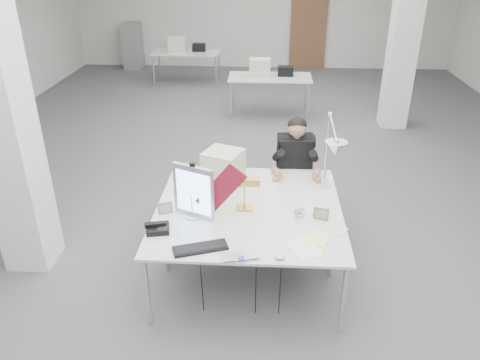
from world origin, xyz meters
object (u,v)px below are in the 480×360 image
(seated_person, at_px, (296,154))
(monitor, at_px, (194,192))
(laptop, at_px, (241,260))
(beige_monitor, at_px, (223,167))
(architect_lamp, at_px, (330,156))
(desk_main, at_px, (247,234))
(desk_phone, at_px, (158,229))
(office_chair, at_px, (294,183))
(bankers_lamp, at_px, (244,194))

(seated_person, xyz_separation_m, monitor, (-1.00, -1.18, 0.11))
(laptop, xyz_separation_m, beige_monitor, (-0.27, 1.41, 0.16))
(beige_monitor, xyz_separation_m, architect_lamp, (1.07, -0.31, 0.28))
(monitor, bearing_deg, laptop, -30.63)
(desk_main, bearing_deg, laptop, -93.30)
(desk_main, xyz_separation_m, seated_person, (0.50, 1.44, 0.16))
(seated_person, xyz_separation_m, desk_phone, (-1.29, -1.46, -0.12))
(office_chair, distance_m, monitor, 1.66)
(desk_main, xyz_separation_m, beige_monitor, (-0.30, 1.00, 0.19))
(monitor, xyz_separation_m, desk_phone, (-0.29, -0.28, -0.23))
(beige_monitor, relative_size, architect_lamp, 0.40)
(seated_person, bearing_deg, architect_lamp, -73.98)
(desk_main, distance_m, architect_lamp, 1.14)
(monitor, relative_size, architect_lamp, 0.56)
(monitor, bearing_deg, bankers_lamp, 42.60)
(laptop, distance_m, desk_phone, 0.87)
(beige_monitor, bearing_deg, bankers_lamp, -44.50)
(seated_person, relative_size, laptop, 2.63)
(desk_main, height_order, architect_lamp, architect_lamp)
(desk_main, distance_m, desk_phone, 0.80)
(desk_phone, distance_m, beige_monitor, 1.14)
(bankers_lamp, xyz_separation_m, beige_monitor, (-0.26, 0.58, 0.01))
(desk_phone, bearing_deg, beige_monitor, 52.63)
(seated_person, height_order, architect_lamp, architect_lamp)
(seated_person, height_order, desk_phone, seated_person)
(monitor, bearing_deg, beige_monitor, 98.46)
(seated_person, relative_size, bankers_lamp, 2.40)
(desk_main, bearing_deg, beige_monitor, 106.54)
(laptop, relative_size, bankers_lamp, 0.91)
(desk_main, relative_size, bankers_lamp, 5.34)
(desk_main, height_order, desk_phone, desk_phone)
(desk_main, relative_size, seated_person, 2.22)
(architect_lamp, bearing_deg, seated_person, 115.86)
(laptop, bearing_deg, desk_main, 73.48)
(office_chair, relative_size, desk_phone, 5.07)
(laptop, bearing_deg, seated_person, 61.13)
(bankers_lamp, distance_m, beige_monitor, 0.63)
(office_chair, bearing_deg, seated_person, -94.44)
(bankers_lamp, height_order, beige_monitor, beige_monitor)
(monitor, distance_m, laptop, 0.87)
(monitor, height_order, laptop, monitor)
(office_chair, distance_m, architect_lamp, 1.11)
(office_chair, height_order, beige_monitor, beige_monitor)
(desk_main, xyz_separation_m, architect_lamp, (0.78, 0.69, 0.47))
(desk_main, bearing_deg, desk_phone, -178.75)
(desk_phone, bearing_deg, laptop, -38.58)
(office_chair, relative_size, architect_lamp, 1.10)
(desk_main, xyz_separation_m, desk_phone, (-0.79, -0.02, 0.04))
(seated_person, bearing_deg, monitor, -134.79)
(seated_person, bearing_deg, desk_main, -113.43)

